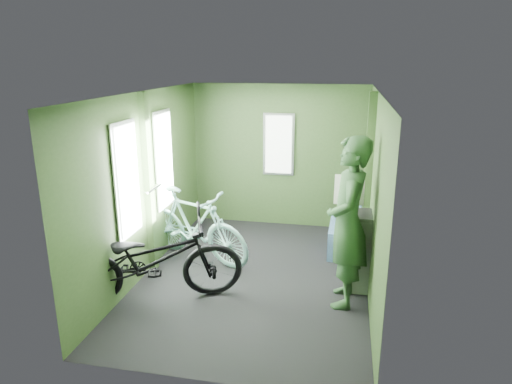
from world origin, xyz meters
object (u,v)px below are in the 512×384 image
(passenger, at_px, (348,223))
(waste_box, at_px, (358,251))
(bicycle_mint, at_px, (196,260))
(bicycle_black, at_px, (155,302))
(bench_seat, at_px, (347,235))

(passenger, relative_size, waste_box, 2.02)
(bicycle_mint, bearing_deg, bicycle_black, -161.93)
(bicycle_black, height_order, bicycle_mint, bicycle_black)
(waste_box, height_order, bench_seat, waste_box)
(bicycle_mint, xyz_separation_m, waste_box, (2.15, -0.33, 0.47))
(passenger, relative_size, bench_seat, 2.21)
(bicycle_black, bearing_deg, waste_box, -91.35)
(bicycle_black, height_order, bench_seat, bench_seat)
(passenger, xyz_separation_m, bench_seat, (0.02, 1.43, -0.70))
(bicycle_black, relative_size, waste_box, 2.13)
(passenger, xyz_separation_m, waste_box, (0.14, 0.38, -0.48))
(bicycle_mint, relative_size, bench_seat, 2.02)
(passenger, bearing_deg, waste_box, 159.73)
(bench_seat, bearing_deg, waste_box, -82.39)
(bicycle_mint, height_order, waste_box, waste_box)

